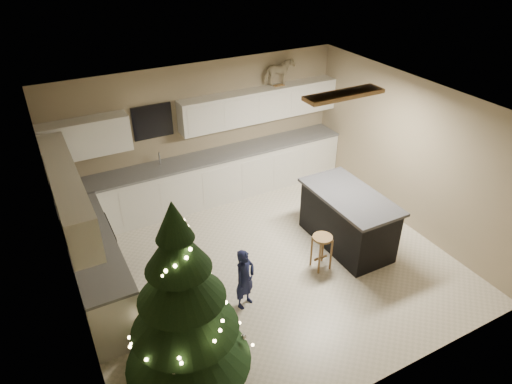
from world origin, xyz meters
TOP-DOWN VIEW (x-y plane):
  - ground_plane at (0.00, 0.00)m, footprint 5.50×5.50m
  - room_shell at (0.02, 0.00)m, footprint 5.52×5.02m
  - cabinetry at (-0.91, 1.65)m, footprint 5.50×3.20m
  - island at (1.44, -0.15)m, footprint 0.90×1.70m
  - bar_stool at (0.71, -0.46)m, footprint 0.31×0.31m
  - christmas_tree at (-1.80, -1.32)m, footprint 1.54×1.49m
  - toddler at (-0.69, -0.62)m, footprint 0.40×0.34m
  - rocking_horse at (1.55, 2.33)m, footprint 0.58×0.28m

SIDE VIEW (x-z plane):
  - ground_plane at x=0.00m, z-range 0.00..0.00m
  - bar_stool at x=0.71m, z-range 0.15..0.74m
  - toddler at x=-0.69m, z-range 0.00..0.94m
  - island at x=1.44m, z-range 0.00..0.95m
  - cabinetry at x=-0.91m, z-range -0.24..1.76m
  - christmas_tree at x=-1.80m, z-range -0.22..2.24m
  - room_shell at x=0.02m, z-range 0.44..3.05m
  - rocking_horse at x=1.55m, z-range 2.01..2.51m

